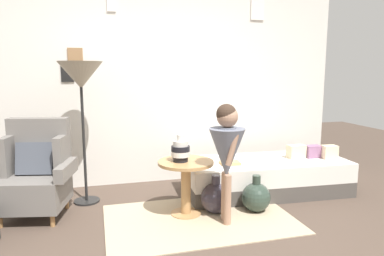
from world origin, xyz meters
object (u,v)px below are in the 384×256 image
at_px(daybed, 266,176).
at_px(demijohn_far, 256,197).
at_px(person_child, 227,148).
at_px(book_on_daybed, 230,163).
at_px(demijohn_near, 216,198).
at_px(armchair, 36,173).
at_px(vase_striped, 181,150).
at_px(side_table, 186,177).
at_px(floor_lamp, 81,79).

distance_m(daybed, demijohn_far, 0.63).
height_order(person_child, book_on_daybed, person_child).
relative_size(book_on_daybed, demijohn_near, 0.55).
bearing_deg(book_on_daybed, daybed, 8.82).
xyz_separation_m(armchair, vase_striped, (1.40, -0.39, 0.23)).
xyz_separation_m(side_table, floor_lamp, (-0.98, 0.64, 0.96)).
distance_m(daybed, person_child, 1.16).
distance_m(daybed, side_table, 1.17).
relative_size(armchair, demijohn_far, 2.51).
xyz_separation_m(vase_striped, floor_lamp, (-0.93, 0.63, 0.68)).
xyz_separation_m(daybed, person_child, (-0.76, -0.69, 0.54)).
xyz_separation_m(vase_striped, book_on_daybed, (0.65, 0.32, -0.25)).
height_order(armchair, demijohn_far, armchair).
bearing_deg(floor_lamp, demijohn_near, -27.44).
bearing_deg(demijohn_near, side_table, 173.90).
distance_m(armchair, daybed, 2.54).
relative_size(daybed, person_child, 1.69).
distance_m(armchair, demijohn_near, 1.83).
bearing_deg(person_child, armchair, 158.74).
distance_m(daybed, demijohn_near, 0.89).
height_order(side_table, demijohn_near, side_table).
xyz_separation_m(daybed, demijohn_far, (-0.36, -0.51, -0.05)).
relative_size(armchair, floor_lamp, 0.63).
relative_size(vase_striped, person_child, 0.23).
height_order(daybed, person_child, person_child).
distance_m(armchair, demijohn_far, 2.24).
bearing_deg(side_table, floor_lamp, 147.06).
bearing_deg(demijohn_far, vase_striped, 171.62).
distance_m(vase_striped, demijohn_far, 0.93).
distance_m(book_on_daybed, demijohn_near, 0.53).
relative_size(daybed, side_table, 3.47).
bearing_deg(book_on_daybed, side_table, -151.41).
bearing_deg(side_table, armchair, 164.71).
relative_size(vase_striped, demijohn_near, 0.67).
height_order(side_table, book_on_daybed, side_table).
bearing_deg(demijohn_near, person_child, -86.97).
bearing_deg(demijohn_far, floor_lamp, 156.38).
height_order(vase_striped, book_on_daybed, vase_striped).
bearing_deg(vase_striped, side_table, -6.19).
xyz_separation_m(side_table, person_child, (0.32, -0.29, 0.34)).
distance_m(side_table, demijohn_near, 0.39).
distance_m(side_table, vase_striped, 0.28).
bearing_deg(floor_lamp, armchair, -152.79).
bearing_deg(person_child, daybed, 42.17).
bearing_deg(person_child, demijohn_far, 24.68).
height_order(book_on_daybed, demijohn_far, book_on_daybed).
distance_m(person_child, demijohn_near, 0.63).
xyz_separation_m(floor_lamp, demijohn_near, (1.29, -0.67, -1.19)).
bearing_deg(demijohn_far, daybed, 54.40).
bearing_deg(side_table, vase_striped, 173.81).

